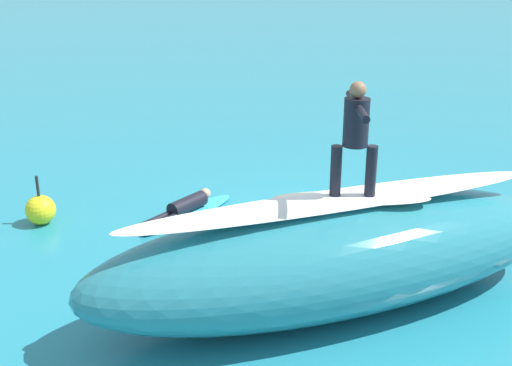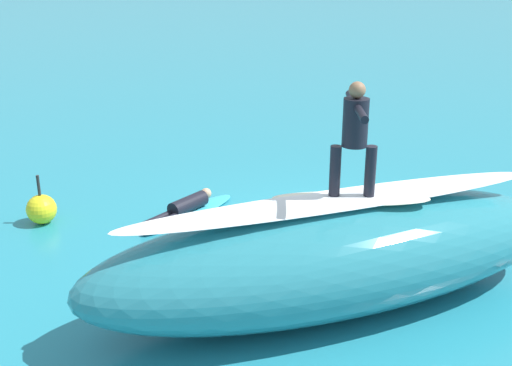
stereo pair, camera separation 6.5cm
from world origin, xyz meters
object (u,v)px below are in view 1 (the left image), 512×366
buoy_marker (41,210)px  surfboard_paddling (188,214)px  surfboard_riding (352,198)px  surfer_paddling (183,207)px  surfer_riding (356,131)px

buoy_marker → surfboard_paddling: bearing=-177.9°
surfboard_riding → buoy_marker: surfboard_riding is taller
surfer_paddling → buoy_marker: size_ratio=1.51×
surfboard_paddling → surfboard_riding: bearing=-103.6°
surfer_paddling → surfboard_paddling: bearing=-0.0°
surfer_paddling → surfboard_riding: bearing=-101.8°
surfer_riding → surfboard_paddling: surfer_riding is taller
surfboard_riding → surfboard_paddling: (2.17, -3.23, -1.48)m
surfer_paddling → buoy_marker: buoy_marker is taller
surfer_paddling → buoy_marker: 2.49m
surfboard_riding → surfer_riding: size_ratio=1.38×
surfboard_riding → surfer_paddling: surfboard_riding is taller
surfboard_paddling → surfer_paddling: bearing=180.0°
surfer_riding → buoy_marker: bearing=-27.3°
surfboard_riding → surfer_riding: surfer_riding is taller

